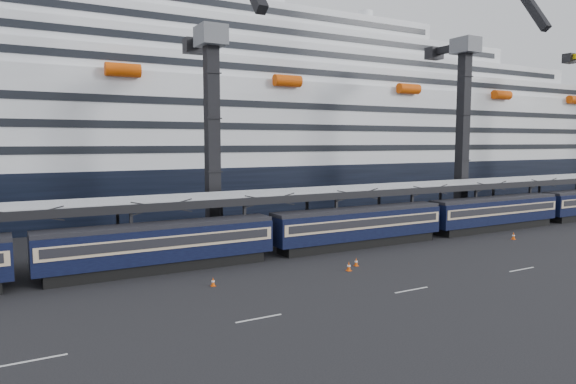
{
  "coord_description": "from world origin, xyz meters",
  "views": [
    {
      "loc": [
        -38.91,
        -30.64,
        10.46
      ],
      "look_at": [
        -16.18,
        10.0,
        5.88
      ],
      "focal_mm": 32.0,
      "sensor_mm": 36.0,
      "label": 1
    }
  ],
  "objects": [
    {
      "name": "crane_dark_near",
      "position": [
        -20.0,
        18.59,
        11.93
      ],
      "size": [
        4.5,
        17.75,
        35.08
      ],
      "color": "#47494E",
      "rests_on": "ground"
    },
    {
      "name": "traffic_cone_c",
      "position": [
        -14.65,
        2.6,
        0.38
      ],
      "size": [
        0.39,
        0.39,
        0.78
      ],
      "color": "#D54806",
      "rests_on": "ground"
    },
    {
      "name": "ground",
      "position": [
        0.0,
        0.0,
        0.0
      ],
      "size": [
        260.0,
        260.0,
        0.0
      ],
      "primitive_type": "plane",
      "color": "black",
      "rests_on": "ground"
    },
    {
      "name": "train",
      "position": [
        -4.65,
        10.0,
        2.2
      ],
      "size": [
        133.05,
        3.0,
        4.05
      ],
      "color": "black",
      "rests_on": "ground"
    },
    {
      "name": "canopy",
      "position": [
        0.0,
        14.0,
        5.25
      ],
      "size": [
        130.0,
        6.25,
        5.53
      ],
      "color": "#929599",
      "rests_on": "ground"
    },
    {
      "name": "traffic_cone_d",
      "position": [
        -13.15,
        3.63,
        0.35
      ],
      "size": [
        0.36,
        0.36,
        0.72
      ],
      "color": "#D54806",
      "rests_on": "ground"
    },
    {
      "name": "cruise_ship",
      "position": [
        -1.08,
        45.99,
        12.34
      ],
      "size": [
        214.09,
        28.84,
        34.0
      ],
      "color": "black",
      "rests_on": "ground"
    },
    {
      "name": "traffic_cone_e",
      "position": [
        8.75,
        4.93,
        0.4
      ],
      "size": [
        0.4,
        0.4,
        0.8
      ],
      "color": "#D54806",
      "rests_on": "ground"
    },
    {
      "name": "crane_dark_mid",
      "position": [
        15.0,
        17.59,
        13.36
      ],
      "size": [
        4.5,
        18.24,
        39.64
      ],
      "color": "#47494E",
      "rests_on": "ground"
    },
    {
      "name": "traffic_cone_b",
      "position": [
        -25.89,
        3.8,
        0.33
      ],
      "size": [
        0.34,
        0.34,
        0.67
      ],
      "color": "#D54806",
      "rests_on": "ground"
    }
  ]
}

